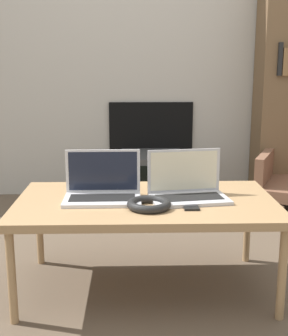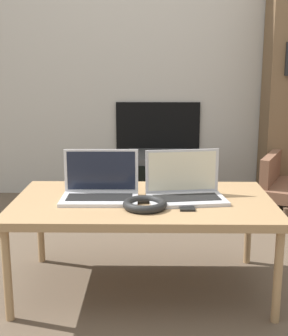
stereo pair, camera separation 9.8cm
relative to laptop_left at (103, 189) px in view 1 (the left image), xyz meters
name	(u,v)px [view 1 (the left image)]	position (x,y,z in m)	size (l,w,h in m)	color
ground_plane	(147,300)	(0.20, -0.14, -0.49)	(14.00, 14.00, 0.00)	brown
wall_back	(139,32)	(0.20, 1.67, 0.80)	(7.00, 0.08, 2.60)	#ADA89E
table	(146,206)	(0.20, -0.02, -0.08)	(1.19, 0.67, 0.44)	#9E7A51
laptop_left	(103,189)	(0.00, 0.00, 0.00)	(0.35, 0.22, 0.22)	silver
laptop_right	(187,188)	(0.39, 0.00, 0.00)	(0.38, 0.26, 0.22)	#B2B2B7
headphones	(149,204)	(0.21, -0.15, -0.03)	(0.19, 0.19, 0.04)	black
phone	(190,205)	(0.39, -0.13, -0.04)	(0.07, 0.13, 0.01)	black
tv	(152,178)	(0.29, 1.38, -0.30)	(0.46, 0.47, 0.38)	#383838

